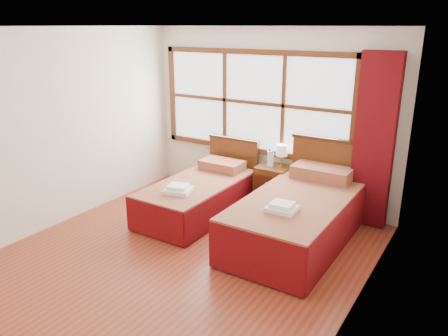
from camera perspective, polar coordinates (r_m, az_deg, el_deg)
The scene contains 15 objects.
floor at distance 5.27m, azimuth -5.85°, elevation -11.62°, with size 4.50×4.50×0.00m, color brown.
ceiling at distance 4.58m, azimuth -6.94°, elevation 17.90°, with size 4.50×4.50×0.00m, color white.
wall_back at distance 6.62m, azimuth 5.89°, elevation 6.65°, with size 4.00×4.00×0.00m, color silver.
wall_left at distance 6.18m, azimuth -21.10°, elevation 4.70°, with size 4.50×4.50×0.00m, color silver.
wall_right at distance 3.90m, azimuth 17.38°, elevation -2.37°, with size 4.50×4.50×0.00m, color silver.
window at distance 6.66m, azimuth 3.86°, elevation 8.53°, with size 3.16×0.06×1.56m.
curtain at distance 5.99m, azimuth 19.05°, elevation 3.25°, with size 0.50×0.16×2.30m, color #59080E.
bed_left at distance 6.31m, azimuth -3.20°, elevation -3.49°, with size 0.96×1.98×0.93m.
bed_right at distance 5.60m, azimuth 9.86°, elevation -6.01°, with size 1.16×2.25×1.13m.
nightstand at distance 6.57m, azimuth 6.40°, elevation -2.41°, with size 0.47×0.46×0.63m.
towels_left at distance 5.83m, azimuth -6.01°, elevation -2.75°, with size 0.41×0.38×0.10m.
towels_right at distance 5.01m, azimuth 7.59°, elevation -5.11°, with size 0.35×0.31×0.10m.
lamp at distance 6.45m, azimuth 7.55°, elevation 2.22°, with size 0.17×0.17×0.32m.
bottle_near at distance 6.46m, azimuth 5.98°, elevation 1.29°, with size 0.07×0.07×0.26m.
bottle_far at distance 6.44m, azimuth 6.27°, elevation 1.07°, with size 0.06×0.06×0.23m.
Camera 1 is at (2.88, -3.56, 2.62)m, focal length 35.00 mm.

